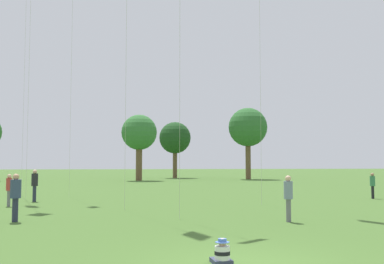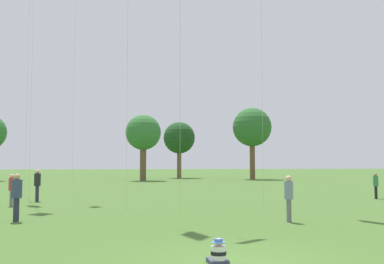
# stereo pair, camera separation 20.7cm
# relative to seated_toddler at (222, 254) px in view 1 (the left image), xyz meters

# --- Properties ---
(ground_plane) EXTENTS (300.00, 300.00, 0.00)m
(ground_plane) POSITION_rel_seated_toddler_xyz_m (0.45, -0.08, -0.22)
(ground_plane) COLOR #426628
(seated_toddler) EXTENTS (0.44, 0.54, 0.56)m
(seated_toddler) POSITION_rel_seated_toddler_xyz_m (0.00, 0.00, 0.00)
(seated_toddler) COLOR #383D56
(seated_toddler) RESTS_ON ground
(person_standing_0) EXTENTS (0.35, 0.35, 1.63)m
(person_standing_0) POSITION_rel_seated_toddler_xyz_m (-7.92, 14.28, 0.77)
(person_standing_0) COLOR slate
(person_standing_0) RESTS_ON ground
(person_standing_2) EXTENTS (0.44, 0.44, 1.59)m
(person_standing_2) POSITION_rel_seated_toddler_xyz_m (13.02, 16.11, 0.73)
(person_standing_2) COLOR black
(person_standing_2) RESTS_ON ground
(person_standing_3) EXTENTS (0.54, 0.54, 1.79)m
(person_standing_3) POSITION_rel_seated_toddler_xyz_m (-6.17, 8.01, 0.84)
(person_standing_3) COLOR #282D42
(person_standing_3) RESTS_ON ground
(person_standing_4) EXTENTS (0.47, 0.47, 1.82)m
(person_standing_4) POSITION_rel_seated_toddler_xyz_m (-7.19, 16.99, 0.87)
(person_standing_4) COLOR #282D42
(person_standing_4) RESTS_ON ground
(person_standing_5) EXTENTS (0.41, 0.41, 1.73)m
(person_standing_5) POSITION_rel_seated_toddler_xyz_m (3.96, 6.47, 0.82)
(person_standing_5) COLOR slate
(person_standing_5) RESTS_ON ground
(distant_tree_0) EXTENTS (5.28, 5.28, 9.73)m
(distant_tree_0) POSITION_rel_seated_toddler_xyz_m (14.50, 49.59, 6.79)
(distant_tree_0) COLOR brown
(distant_tree_0) RESTS_ON ground
(distant_tree_2) EXTENTS (4.45, 4.45, 8.28)m
(distant_tree_2) POSITION_rel_seated_toddler_xyz_m (-0.35, 46.94, 5.71)
(distant_tree_2) COLOR brown
(distant_tree_2) RESTS_ON ground
(distant_tree_3) EXTENTS (4.64, 4.64, 8.22)m
(distant_tree_3) POSITION_rel_seated_toddler_xyz_m (5.18, 55.85, 5.61)
(distant_tree_3) COLOR brown
(distant_tree_3) RESTS_ON ground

